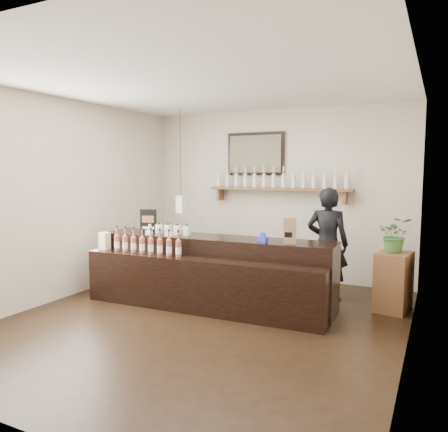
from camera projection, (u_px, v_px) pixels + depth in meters
ground at (203, 321)px, 5.25m from camera, size 5.00×5.00×0.00m
room_shell at (202, 179)px, 5.07m from camera, size 5.00×5.00×5.00m
back_wall_decor at (265, 174)px, 7.24m from camera, size 2.66×0.96×1.69m
counter at (209, 274)px, 5.82m from camera, size 3.29×1.00×1.07m
promo_sign at (148, 221)px, 6.23m from camera, size 0.24×0.09×0.34m
paper_bag at (290, 230)px, 5.31m from camera, size 0.17×0.15×0.33m
tape_dispenser at (263, 238)px, 5.46m from camera, size 0.15×0.09×0.12m
side_cabinet at (394, 281)px, 5.61m from camera, size 0.46×0.58×0.76m
potted_plant at (395, 235)px, 5.55m from camera, size 0.46×0.42×0.46m
shopkeeper at (328, 237)px, 6.04m from camera, size 0.67×0.46×1.78m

